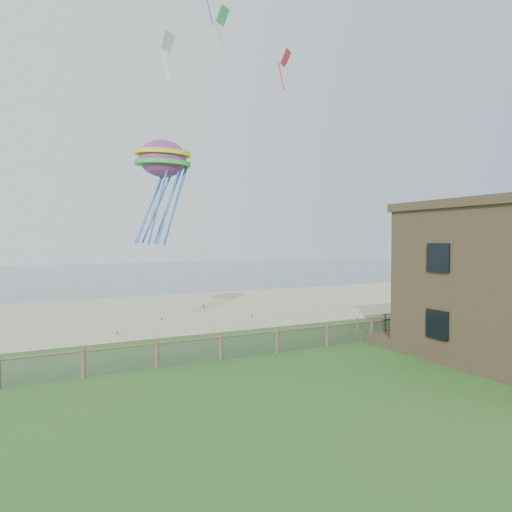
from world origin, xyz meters
name	(u,v)px	position (x,y,z in m)	size (l,w,h in m)	color
ground	(355,388)	(0.00, 0.00, 0.00)	(160.00, 160.00, 0.00)	#286121
sand_beach	(180,309)	(0.00, 22.00, 0.00)	(72.00, 20.00, 0.02)	#BEB289
ocean	(100,274)	(0.00, 66.00, 0.00)	(160.00, 68.00, 0.02)	slate
chainlink_fence	(277,342)	(0.00, 6.00, 0.55)	(36.20, 0.20, 1.25)	#4E422C
motel_deck	(473,329)	(13.00, 5.00, 0.25)	(15.00, 2.00, 0.50)	brown
picnic_table	(458,351)	(7.05, 1.17, 0.38)	(1.78, 1.35, 0.75)	brown
octopus_kite	(163,188)	(-4.27, 11.04, 8.40)	(3.06, 2.16, 6.29)	red
kite_white	(168,54)	(-3.25, 13.53, 16.72)	(1.05, 0.70, 2.50)	silver
kite_red	(286,66)	(3.84, 11.71, 16.58)	(0.98, 0.70, 2.00)	red
kite_green	(223,25)	(1.96, 17.51, 21.17)	(1.23, 0.70, 2.55)	#34C35C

